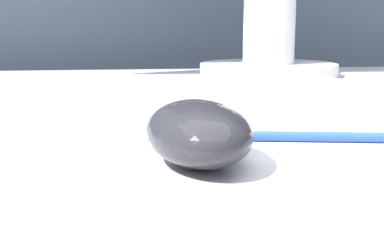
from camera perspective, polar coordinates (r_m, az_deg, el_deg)
partition_panel at (r=1.16m, az=-1.35°, el=4.34°), size 5.00×0.03×1.38m
computer_mouse_near at (r=0.35m, az=0.65°, el=-1.32°), size 0.08×0.11×0.04m
keyboard at (r=0.55m, az=-2.30°, el=2.18°), size 0.47×0.22×0.02m
pen at (r=0.42m, az=13.90°, el=-1.77°), size 0.13×0.03×0.01m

